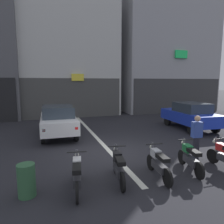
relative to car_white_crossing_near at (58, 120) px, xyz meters
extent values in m
plane|color=#232328|center=(1.86, -3.52, -0.89)|extent=(120.00, 120.00, 0.00)
cube|color=silver|center=(1.86, 2.48, -0.88)|extent=(0.20, 18.00, 0.01)
cube|color=silver|center=(0.71, 9.81, 4.64)|extent=(10.01, 8.43, 11.06)
cube|color=#454543|center=(0.71, 5.55, 0.71)|extent=(9.61, 0.10, 3.20)
cube|color=yellow|center=(1.95, 5.48, 2.38)|extent=(0.97, 0.16, 0.56)
cube|color=#9E9EA3|center=(11.43, 9.81, 8.39)|extent=(9.63, 8.87, 18.55)
cube|color=#373739|center=(11.43, 5.32, 0.71)|extent=(9.24, 0.10, 3.20)
cube|color=#1EE566|center=(11.46, 5.25, 4.54)|extent=(1.26, 0.16, 0.70)
cylinder|color=black|center=(-0.76, 1.35, -0.57)|extent=(0.19, 0.64, 0.64)
cylinder|color=black|center=(0.79, 1.33, -0.57)|extent=(0.19, 0.64, 0.64)
cylinder|color=black|center=(-0.79, -1.25, -0.57)|extent=(0.19, 0.64, 0.64)
cylinder|color=black|center=(0.76, -1.27, -0.57)|extent=(0.19, 0.64, 0.64)
cube|color=silver|center=(0.00, 0.04, -0.14)|extent=(1.81, 4.12, 0.66)
cube|color=#2D3842|center=(0.00, -0.11, 0.47)|extent=(1.57, 1.99, 0.56)
cube|color=red|center=(-0.73, -1.97, -0.09)|extent=(0.14, 0.06, 0.12)
cube|color=red|center=(0.68, -1.99, -0.09)|extent=(0.14, 0.06, 0.12)
cylinder|color=black|center=(7.16, 0.55, -0.57)|extent=(0.21, 0.65, 0.64)
cylinder|color=black|center=(8.70, 0.47, -0.57)|extent=(0.21, 0.65, 0.64)
cylinder|color=black|center=(7.02, -2.04, -0.57)|extent=(0.21, 0.65, 0.64)
cylinder|color=black|center=(8.57, -2.13, -0.57)|extent=(0.21, 0.65, 0.64)
cube|color=#1E38BF|center=(7.86, -0.79, -0.14)|extent=(1.97, 4.19, 0.66)
cube|color=#2D3842|center=(7.85, -0.94, 0.47)|extent=(1.65, 2.05, 0.56)
cube|color=red|center=(7.05, -2.77, -0.09)|extent=(0.14, 0.07, 0.12)
cylinder|color=black|center=(0.19, -5.44, -0.63)|extent=(0.15, 0.52, 0.52)
cylinder|color=black|center=(0.01, -6.57, -0.63)|extent=(0.15, 0.52, 0.52)
cube|color=#38383D|center=(0.09, -6.06, -0.52)|extent=(0.31, 0.76, 0.22)
cube|color=black|center=(0.06, -6.21, -0.17)|extent=(0.31, 0.63, 0.12)
cube|color=silver|center=(0.13, -5.80, -0.19)|extent=(0.27, 0.39, 0.24)
cylinder|color=#4C4C51|center=(0.16, -5.59, -0.25)|extent=(0.11, 0.25, 0.70)
cylinder|color=black|center=(0.15, -5.67, 0.07)|extent=(0.55, 0.12, 0.04)
sphere|color=silver|center=(0.18, -5.46, -0.09)|extent=(0.12, 0.12, 0.12)
cylinder|color=black|center=(1.42, -5.29, -0.63)|extent=(0.16, 0.52, 0.52)
cylinder|color=black|center=(1.23, -6.43, -0.63)|extent=(0.16, 0.52, 0.52)
cube|color=#38383D|center=(1.31, -5.91, -0.52)|extent=(0.32, 0.76, 0.22)
cube|color=black|center=(1.29, -6.06, -0.17)|extent=(0.32, 0.63, 0.12)
cube|color=black|center=(1.36, -5.66, -0.19)|extent=(0.28, 0.39, 0.24)
cylinder|color=#4C4C51|center=(1.39, -5.44, -0.25)|extent=(0.11, 0.25, 0.70)
cylinder|color=black|center=(1.38, -5.52, 0.07)|extent=(0.55, 0.13, 0.04)
sphere|color=silver|center=(1.41, -5.32, -0.09)|extent=(0.12, 0.12, 0.12)
cylinder|color=black|center=(2.60, -5.45, -0.63)|extent=(0.12, 0.52, 0.52)
cylinder|color=black|center=(2.49, -6.60, -0.63)|extent=(0.12, 0.52, 0.52)
cube|color=#38383D|center=(2.54, -6.07, -0.52)|extent=(0.27, 0.75, 0.22)
cube|color=black|center=(2.53, -6.23, -0.17)|extent=(0.28, 0.62, 0.12)
cube|color=#B2B5BA|center=(2.57, -5.82, -0.19)|extent=(0.25, 0.38, 0.24)
cylinder|color=#4C4C51|center=(2.59, -5.60, -0.25)|extent=(0.09, 0.24, 0.70)
cylinder|color=black|center=(2.58, -5.68, 0.07)|extent=(0.55, 0.09, 0.04)
sphere|color=silver|center=(2.60, -5.47, -0.09)|extent=(0.12, 0.12, 0.12)
cylinder|color=black|center=(3.89, -5.36, -0.63)|extent=(0.17, 0.52, 0.52)
cylinder|color=black|center=(3.65, -6.49, -0.63)|extent=(0.17, 0.52, 0.52)
cube|color=#38383D|center=(3.76, -5.98, -0.52)|extent=(0.34, 0.76, 0.22)
cube|color=black|center=(3.73, -6.13, -0.17)|extent=(0.34, 0.63, 0.12)
cube|color=#1E7238|center=(3.81, -5.73, -0.19)|extent=(0.29, 0.40, 0.24)
cylinder|color=#4C4C51|center=(3.86, -5.51, -0.25)|extent=(0.12, 0.25, 0.70)
cylinder|color=black|center=(3.84, -5.59, 0.07)|extent=(0.55, 0.15, 0.04)
sphere|color=silver|center=(3.88, -5.39, -0.09)|extent=(0.12, 0.12, 0.12)
cylinder|color=black|center=(4.99, -5.63, -0.63)|extent=(0.07, 0.52, 0.52)
cube|color=red|center=(4.99, -6.00, -0.19)|extent=(0.22, 0.36, 0.24)
cylinder|color=#4C4C51|center=(4.99, -5.78, -0.25)|extent=(0.07, 0.24, 0.70)
cylinder|color=black|center=(4.99, -5.86, 0.07)|extent=(0.55, 0.04, 0.04)
sphere|color=silver|center=(4.99, -5.65, -0.09)|extent=(0.12, 0.12, 0.12)
cylinder|color=#23232D|center=(4.65, -5.15, -0.46)|extent=(0.24, 0.24, 0.86)
cube|color=#334CA5|center=(4.65, -5.15, 0.26)|extent=(0.39, 0.27, 0.58)
sphere|color=tan|center=(4.65, -5.15, 0.67)|extent=(0.22, 0.22, 0.22)
cylinder|color=#2D5938|center=(-1.16, -5.89, -0.46)|extent=(0.44, 0.44, 0.85)
camera|label=1|loc=(-0.63, -11.20, 1.99)|focal=32.97mm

